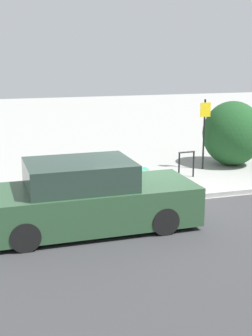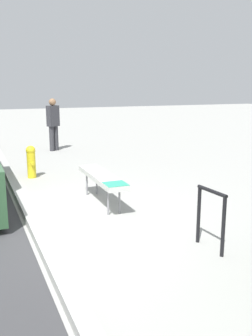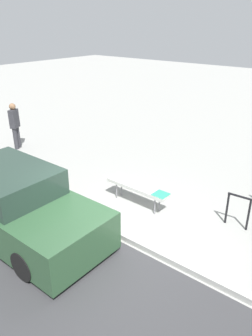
{
  "view_description": "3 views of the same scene",
  "coord_description": "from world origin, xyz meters",
  "px_view_note": "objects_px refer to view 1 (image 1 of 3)",
  "views": [
    {
      "loc": [
        -4.02,
        -10.75,
        3.73
      ],
      "look_at": [
        -0.39,
        0.94,
        0.72
      ],
      "focal_mm": 50.0,
      "sensor_mm": 36.0,
      "label": 1
    },
    {
      "loc": [
        5.75,
        -0.8,
        2.14
      ],
      "look_at": [
        -0.4,
        1.79,
        0.66
      ],
      "focal_mm": 40.0,
      "sensor_mm": 36.0,
      "label": 2
    },
    {
      "loc": [
        4.01,
        -4.63,
        4.45
      ],
      "look_at": [
        -0.72,
        1.14,
        1.07
      ],
      "focal_mm": 35.0,
      "sensor_mm": 36.0,
      "label": 3
    }
  ],
  "objects_px": {
    "bench": "(117,173)",
    "fire_hydrant": "(29,192)",
    "bike_rack": "(186,162)",
    "parked_car_near": "(87,199)",
    "sign_post": "(204,128)"
  },
  "relations": [
    {
      "from": "bench",
      "to": "fire_hydrant",
      "type": "distance_m",
      "value": 2.68
    },
    {
      "from": "bike_rack",
      "to": "fire_hydrant",
      "type": "xyz_separation_m",
      "value": [
        -4.93,
        -1.54,
        -0.09
      ]
    },
    {
      "from": "bike_rack",
      "to": "parked_car_near",
      "type": "xyz_separation_m",
      "value": [
        -3.87,
        -3.34,
        0.18
      ]
    },
    {
      "from": "bike_rack",
      "to": "parked_car_near",
      "type": "distance_m",
      "value": 5.12
    },
    {
      "from": "bike_rack",
      "to": "parked_car_near",
      "type": "relative_size",
      "value": 0.18
    },
    {
      "from": "fire_hydrant",
      "to": "parked_car_near",
      "type": "bearing_deg",
      "value": -59.41
    },
    {
      "from": "parked_car_near",
      "to": "bike_rack",
      "type": "bearing_deg",
      "value": 40.43
    },
    {
      "from": "fire_hydrant",
      "to": "parked_car_near",
      "type": "height_order",
      "value": "parked_car_near"
    },
    {
      "from": "bench",
      "to": "bike_rack",
      "type": "height_order",
      "value": "bike_rack"
    },
    {
      "from": "sign_post",
      "to": "bench",
      "type": "bearing_deg",
      "value": -156.09
    },
    {
      "from": "sign_post",
      "to": "fire_hydrant",
      "type": "bearing_deg",
      "value": -158.13
    },
    {
      "from": "bench",
      "to": "bike_rack",
      "type": "bearing_deg",
      "value": 16.43
    },
    {
      "from": "sign_post",
      "to": "parked_car_near",
      "type": "relative_size",
      "value": 0.49
    },
    {
      "from": "bike_rack",
      "to": "fire_hydrant",
      "type": "bearing_deg",
      "value": -162.65
    },
    {
      "from": "bike_rack",
      "to": "parked_car_near",
      "type": "bearing_deg",
      "value": -139.24
    }
  ]
}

